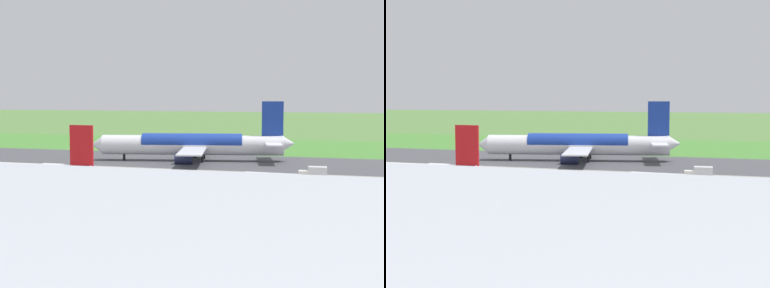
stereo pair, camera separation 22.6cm
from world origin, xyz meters
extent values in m
plane|color=#547F3D|center=(0.00, 0.00, 0.00)|extent=(800.00, 800.00, 0.00)
cube|color=#47474C|center=(0.00, 0.00, 0.03)|extent=(600.00, 33.86, 0.06)
cube|color=gray|center=(0.00, 61.94, 0.03)|extent=(440.00, 110.00, 0.05)
cube|color=#478534|center=(0.00, -37.49, 0.02)|extent=(600.00, 80.00, 0.04)
cylinder|color=white|center=(6.48, 0.00, 4.20)|extent=(48.05, 14.92, 5.20)
cone|color=white|center=(31.44, 5.22, 4.20)|extent=(3.95, 5.45, 4.94)
cone|color=white|center=(-18.19, -5.16, 4.80)|extent=(4.33, 5.04, 4.42)
cube|color=#19389E|center=(-14.19, -4.33, 11.30)|extent=(5.58, 1.64, 9.00)
cube|color=white|center=(-15.32, 1.06, 5.00)|extent=(5.76, 9.63, 0.36)
cube|color=white|center=(-13.07, -9.71, 5.00)|extent=(5.76, 9.63, 0.36)
cube|color=white|center=(3.25, 10.56, 3.80)|extent=(10.38, 22.76, 0.35)
cube|color=white|center=(7.75, -10.97, 3.80)|extent=(10.38, 22.76, 0.35)
cylinder|color=#23284C|center=(6.41, 7.65, 1.32)|extent=(4.98, 3.66, 2.80)
cylinder|color=#23284C|center=(9.48, -7.03, 1.32)|extent=(4.98, 3.66, 2.80)
cylinder|color=black|center=(24.33, 3.74, 1.71)|extent=(0.70, 0.70, 3.42)
cylinder|color=black|center=(2.72, 3.30, 1.71)|extent=(0.70, 0.70, 3.42)
cylinder|color=black|center=(4.36, -4.53, 1.71)|extent=(0.70, 0.70, 3.42)
cylinder|color=#19389E|center=(6.48, 0.00, 4.72)|extent=(26.91, 10.52, 5.23)
cone|color=white|center=(-18.56, 60.84, 3.81)|extent=(3.22, 4.76, 4.48)
cylinder|color=white|center=(26.76, 55.22, 3.30)|extent=(37.74, 4.75, 4.08)
cone|color=white|center=(6.99, 55.57, 3.77)|extent=(2.81, 3.52, 3.47)
cube|color=red|center=(10.19, 55.52, 8.87)|extent=(4.40, 0.47, 7.06)
cube|color=white|center=(25.83, 46.61, 2.98)|extent=(5.01, 17.35, 0.27)
cylinder|color=black|center=(26.76, 55.22, 0.63)|extent=(0.63, 0.63, 1.26)
cube|color=silver|center=(-25.12, 24.40, 1.10)|extent=(2.40, 2.40, 1.30)
cube|color=silver|center=(-27.91, 24.14, 1.55)|extent=(4.00, 2.65, 2.20)
cylinder|color=black|center=(-25.22, 25.40, 0.45)|extent=(0.92, 0.38, 0.90)
cylinder|color=black|center=(-25.02, 23.41, 0.45)|extent=(0.92, 0.38, 0.90)
cylinder|color=black|center=(-28.60, 25.07, 0.45)|extent=(0.92, 0.38, 0.90)
cylinder|color=black|center=(-28.41, 23.08, 0.45)|extent=(0.92, 0.38, 0.90)
cylinder|color=slate|center=(-6.93, -41.47, 1.09)|extent=(0.10, 0.10, 2.18)
cube|color=red|center=(-6.93, -41.49, 2.48)|extent=(0.60, 0.04, 0.60)
cone|color=orange|center=(-2.06, -33.63, 0.28)|extent=(0.40, 0.40, 0.55)
camera|label=1|loc=(-36.38, 145.77, 17.91)|focal=53.96mm
camera|label=2|loc=(-36.60, 145.71, 17.91)|focal=53.96mm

